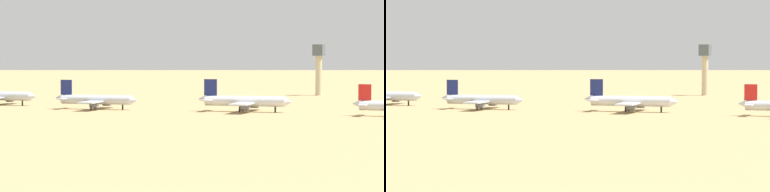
# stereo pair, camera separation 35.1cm
# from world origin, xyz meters

# --- Properties ---
(ground) EXTENTS (4000.00, 4000.00, 0.00)m
(ground) POSITION_xyz_m (0.00, 0.00, 0.00)
(ground) COLOR tan
(ridge_far_west) EXTENTS (303.48, 250.25, 108.07)m
(ridge_far_west) POSITION_xyz_m (-493.01, 971.52, 54.03)
(ridge_far_west) COLOR gray
(ridge_far_west) RESTS_ON ground
(parked_jet_navy_3) EXTENTS (34.59, 29.35, 11.43)m
(parked_jet_navy_3) POSITION_xyz_m (-58.84, -11.82, 3.75)
(parked_jet_navy_3) COLOR silver
(parked_jet_navy_3) RESTS_ON ground
(parked_jet_navy_4) EXTENTS (36.81, 31.19, 12.16)m
(parked_jet_navy_4) POSITION_xyz_m (-0.58, -2.20, 3.98)
(parked_jet_navy_4) COLOR silver
(parked_jet_navy_4) RESTS_ON ground
(control_tower) EXTENTS (5.20, 5.20, 25.36)m
(control_tower) POSITION_xyz_m (-10.48, 128.07, 15.31)
(control_tower) COLOR #C6B793
(control_tower) RESTS_ON ground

